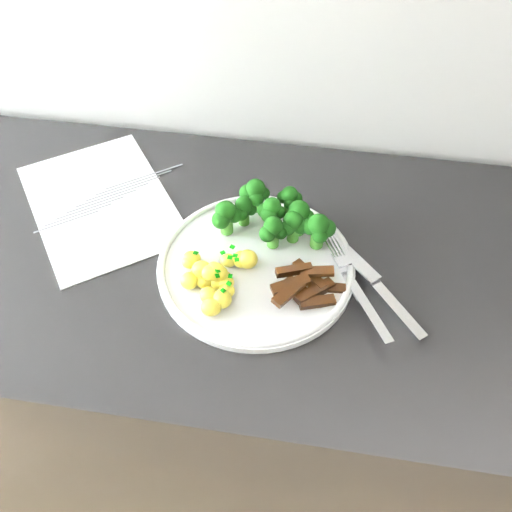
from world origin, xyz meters
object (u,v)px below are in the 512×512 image
object	(u,v)px
beef_strips	(306,285)
fork	(357,289)
knife	(381,292)
recipe_paper	(101,202)
potatoes	(215,276)
broccoli	(275,214)
counter	(212,384)
plate	(256,265)

from	to	relation	value
beef_strips	fork	world-z (taller)	beef_strips
beef_strips	knife	size ratio (longest dim) A/B	0.55
beef_strips	knife	distance (m)	0.11
recipe_paper	potatoes	world-z (taller)	potatoes
broccoli	fork	size ratio (longest dim) A/B	0.98
counter	fork	distance (m)	0.53
broccoli	counter	bearing A→B (deg)	-154.06
fork	broccoli	bearing A→B (deg)	142.68
recipe_paper	beef_strips	distance (m)	0.40
potatoes	fork	size ratio (longest dim) A/B	0.63
broccoli	potatoes	size ratio (longest dim) A/B	1.56
broccoli	potatoes	xyz separation A→B (m)	(-0.07, -0.12, -0.02)
counter	fork	world-z (taller)	fork
recipe_paper	plate	bearing A→B (deg)	-19.46
plate	fork	world-z (taller)	fork
fork	counter	bearing A→B (deg)	169.84
counter	beef_strips	distance (m)	0.50
recipe_paper	potatoes	bearing A→B (deg)	-32.14
potatoes	broccoli	bearing A→B (deg)	58.40
counter	beef_strips	bearing A→B (deg)	-16.13
potatoes	knife	world-z (taller)	potatoes
plate	beef_strips	size ratio (longest dim) A/B	2.74
plate	potatoes	size ratio (longest dim) A/B	2.46
potatoes	beef_strips	world-z (taller)	potatoes
counter	recipe_paper	size ratio (longest dim) A/B	6.09
potatoes	knife	size ratio (longest dim) A/B	0.62
beef_strips	broccoli	bearing A→B (deg)	119.00
broccoli	potatoes	bearing A→B (deg)	-121.60
recipe_paper	knife	size ratio (longest dim) A/B	1.90
plate	broccoli	distance (m)	0.09
plate	knife	xyz separation A→B (m)	(0.19, -0.02, 0.00)
counter	broccoli	bearing A→B (deg)	25.94
counter	potatoes	xyz separation A→B (m)	(0.05, -0.06, 0.47)
recipe_paper	counter	bearing A→B (deg)	-24.94
recipe_paper	knife	distance (m)	0.50
beef_strips	counter	bearing A→B (deg)	163.87
counter	plate	world-z (taller)	plate
counter	potatoes	distance (m)	0.47
counter	potatoes	world-z (taller)	potatoes
fork	plate	bearing A→B (deg)	168.59
plate	counter	bearing A→B (deg)	171.79
beef_strips	fork	xyz separation A→B (m)	(0.08, 0.01, -0.00)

